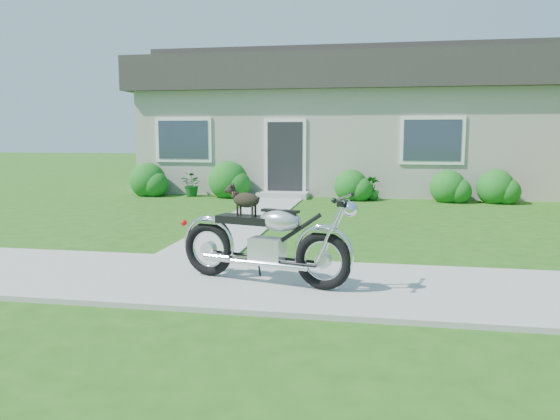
% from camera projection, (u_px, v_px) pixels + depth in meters
% --- Properties ---
extents(ground, '(80.00, 80.00, 0.00)m').
position_uv_depth(ground, '(281.00, 284.00, 6.52)').
color(ground, '#235114').
rests_on(ground, ground).
extents(sidewalk, '(24.00, 2.20, 0.04)m').
position_uv_depth(sidewalk, '(281.00, 282.00, 6.52)').
color(sidewalk, '#9E9B93').
rests_on(sidewalk, ground).
extents(walkway, '(1.20, 8.00, 0.03)m').
position_uv_depth(walkway, '(253.00, 217.00, 11.66)').
color(walkway, '#9E9B93').
rests_on(walkway, ground).
extents(house, '(12.60, 7.03, 4.50)m').
position_uv_depth(house, '(346.00, 122.00, 17.91)').
color(house, '#A9A399').
rests_on(house, ground).
extents(shrub_row, '(10.50, 1.10, 1.10)m').
position_uv_depth(shrub_row, '(306.00, 184.00, 14.89)').
color(shrub_row, '#195F1A').
rests_on(shrub_row, ground).
extents(potted_plant_left, '(0.80, 0.77, 0.69)m').
position_uv_depth(potted_plant_left, '(192.00, 184.00, 15.53)').
color(potted_plant_left, '#144D1A').
rests_on(potted_plant_left, ground).
extents(potted_plant_right, '(0.47, 0.47, 0.65)m').
position_uv_depth(potted_plant_right, '(373.00, 188.00, 14.64)').
color(potted_plant_right, '#20701F').
rests_on(potted_plant_right, ground).
extents(motorcycle_with_dog, '(2.19, 0.86, 1.14)m').
position_uv_depth(motorcycle_with_dog, '(266.00, 241.00, 6.36)').
color(motorcycle_with_dog, black).
rests_on(motorcycle_with_dog, sidewalk).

